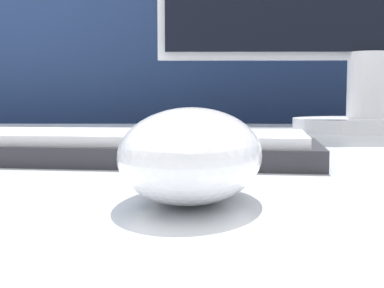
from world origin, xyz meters
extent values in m
cube|color=navy|center=(0.00, 0.69, 0.63)|extent=(5.00, 0.03, 1.26)
ellipsoid|color=white|center=(0.05, -0.26, 0.80)|extent=(0.08, 0.12, 0.05)
cube|color=#28282D|center=(-0.04, -0.08, 0.79)|extent=(0.40, 0.17, 0.02)
cube|color=silver|center=(-0.04, -0.08, 0.80)|extent=(0.38, 0.16, 0.01)
cylinder|color=white|center=(0.32, 0.32, 0.79)|extent=(0.23, 0.23, 0.02)
cylinder|color=white|center=(0.32, 0.32, 0.85)|extent=(0.06, 0.06, 0.10)
camera|label=1|loc=(0.06, -0.53, 0.83)|focal=50.00mm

